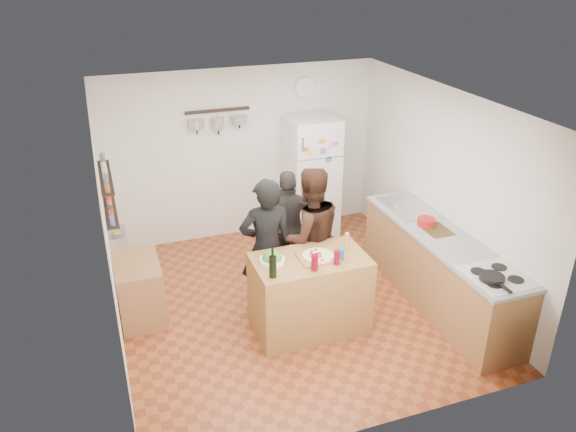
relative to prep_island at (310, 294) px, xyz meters
name	(u,v)px	position (x,y,z in m)	size (l,w,h in m)	color
room_shell	(280,199)	(-0.04, 0.90, 0.79)	(4.20, 4.20, 4.20)	brown
prep_island	(310,294)	(0.00, 0.00, 0.00)	(1.25, 0.72, 0.91)	#A0733A
pizza_board	(318,257)	(0.08, -0.02, 0.47)	(0.42, 0.34, 0.02)	#986037
pizza	(318,256)	(0.08, -0.02, 0.48)	(0.34, 0.34, 0.02)	beige
salad_bowl	(272,261)	(-0.42, 0.05, 0.48)	(0.27, 0.27, 0.05)	white
wine_bottle	(273,267)	(-0.50, -0.22, 0.57)	(0.08, 0.08, 0.24)	black
wine_glass_near	(315,263)	(-0.05, -0.24, 0.54)	(0.07, 0.07, 0.18)	#600813
wine_glass_far	(337,257)	(0.22, -0.20, 0.53)	(0.07, 0.07, 0.16)	#630814
pepper_mill	(347,243)	(0.45, 0.05, 0.54)	(0.05, 0.05, 0.17)	#AC8348
salt_canister	(341,254)	(0.30, -0.12, 0.52)	(0.08, 0.08, 0.13)	#19488C
person_left	(266,248)	(-0.35, 0.49, 0.39)	(0.62, 0.41, 1.70)	black
person_center	(309,237)	(0.21, 0.56, 0.41)	(0.84, 0.66, 1.73)	black
person_back	(289,227)	(0.14, 1.08, 0.30)	(0.89, 0.37, 1.51)	#292625
counter_run	(439,270)	(1.66, -0.03, -0.01)	(0.63, 2.63, 0.90)	#9E7042
stove_top	(497,277)	(1.66, -0.98, 0.46)	(0.60, 0.62, 0.02)	white
skillet	(492,278)	(1.56, -1.03, 0.49)	(0.25, 0.25, 0.05)	black
sink	(406,207)	(1.66, 0.82, 0.46)	(0.50, 0.80, 0.03)	silver
cutting_board	(436,230)	(1.66, 0.12, 0.46)	(0.30, 0.40, 0.02)	olive
red_bowl	(426,222)	(1.61, 0.27, 0.51)	(0.21, 0.21, 0.09)	#9D1511
fridge	(311,177)	(0.91, 2.27, 0.45)	(0.70, 0.68, 1.80)	white
wall_clock	(304,88)	(0.91, 2.60, 1.69)	(0.30, 0.30, 0.03)	silver
spice_shelf_lower	(110,208)	(-1.97, 0.72, 1.04)	(0.12, 1.00, 0.03)	black
spice_shelf_upper	(105,177)	(-1.97, 0.72, 1.40)	(0.12, 1.00, 0.03)	black
produce_basket	(118,238)	(-1.94, 0.72, 0.69)	(0.18, 0.35, 0.14)	silver
side_table	(140,289)	(-1.78, 0.87, -0.09)	(0.50, 0.80, 0.73)	#A36B44
pot_rack	(217,111)	(-0.39, 2.52, 1.49)	(0.90, 0.04, 0.04)	black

